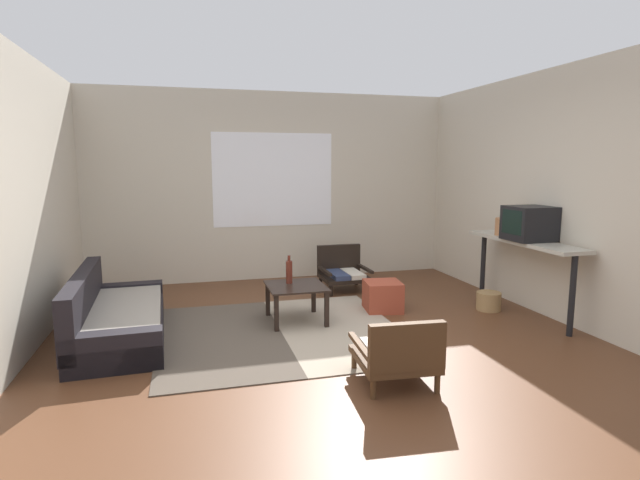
{
  "coord_description": "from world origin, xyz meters",
  "views": [
    {
      "loc": [
        -1.23,
        -4.23,
        1.68
      ],
      "look_at": [
        0.06,
        0.6,
        0.92
      ],
      "focal_mm": 28.18,
      "sensor_mm": 36.0,
      "label": 1
    }
  ],
  "objects": [
    {
      "name": "side_wall_left",
      "position": [
        -2.66,
        0.3,
        1.35
      ],
      "size": [
        0.12,
        6.6,
        2.7
      ],
      "primitive_type": "cube",
      "color": "beige",
      "rests_on": "ground"
    },
    {
      "name": "far_wall_with_window",
      "position": [
        0.0,
        3.06,
        1.35
      ],
      "size": [
        5.6,
        0.13,
        2.7
      ],
      "color": "beige",
      "rests_on": "ground"
    },
    {
      "name": "couch",
      "position": [
        -1.95,
        0.82,
        0.2
      ],
      "size": [
        0.87,
        1.96,
        0.65
      ],
      "color": "black",
      "rests_on": "ground"
    },
    {
      "name": "side_wall_right",
      "position": [
        2.66,
        0.3,
        1.35
      ],
      "size": [
        0.12,
        6.6,
        2.7
      ],
      "primitive_type": "cube",
      "color": "beige",
      "rests_on": "ground"
    },
    {
      "name": "coffee_table",
      "position": [
        -0.14,
        0.86,
        0.33
      ],
      "size": [
        0.6,
        0.63,
        0.4
      ],
      "color": "black",
      "rests_on": "ground"
    },
    {
      "name": "ground_plane",
      "position": [
        0.0,
        0.0,
        0.0
      ],
      "size": [
        7.8,
        7.8,
        0.0
      ],
      "primitive_type": "plane",
      "color": "#56331E"
    },
    {
      "name": "clay_vase",
      "position": [
        2.37,
        0.83,
        0.96
      ],
      "size": [
        0.25,
        0.25,
        0.3
      ],
      "color": "#A87047",
      "rests_on": "console_shelf"
    },
    {
      "name": "armchair_striped_foreground",
      "position": [
        0.28,
        -0.85,
        0.25
      ],
      "size": [
        0.62,
        0.67,
        0.55
      ],
      "color": "#472D19",
      "rests_on": "ground"
    },
    {
      "name": "area_rug",
      "position": [
        -0.36,
        0.55,
        0.01
      ],
      "size": [
        2.38,
        2.29,
        0.01
      ],
      "color": "#4C4238",
      "rests_on": "ground"
    },
    {
      "name": "wicker_basket",
      "position": [
        2.12,
        0.72,
        0.11
      ],
      "size": [
        0.28,
        0.28,
        0.21
      ],
      "primitive_type": "cylinder",
      "color": "#9E7A4C",
      "rests_on": "ground"
    },
    {
      "name": "crt_television",
      "position": [
        2.37,
        0.42,
        1.04
      ],
      "size": [
        0.45,
        0.43,
        0.37
      ],
      "color": "black",
      "rests_on": "console_shelf"
    },
    {
      "name": "console_shelf",
      "position": [
        2.37,
        0.49,
        0.75
      ],
      "size": [
        0.37,
        1.65,
        0.85
      ],
      "color": "#B2AD9E",
      "rests_on": "ground"
    },
    {
      "name": "glass_bottle",
      "position": [
        -0.19,
        0.98,
        0.53
      ],
      "size": [
        0.07,
        0.07,
        0.3
      ],
      "color": "#5B2319",
      "rests_on": "coffee_table"
    },
    {
      "name": "ottoman_orange",
      "position": [
        0.92,
        1.02,
        0.17
      ],
      "size": [
        0.46,
        0.46,
        0.34
      ],
      "primitive_type": "cube",
      "rotation": [
        0.0,
        0.0,
        -0.14
      ],
      "color": "#993D28",
      "rests_on": "ground"
    },
    {
      "name": "armchair_by_window",
      "position": [
        0.78,
        2.11,
        0.26
      ],
      "size": [
        0.62,
        0.59,
        0.58
      ],
      "color": "black",
      "rests_on": "ground"
    }
  ]
}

